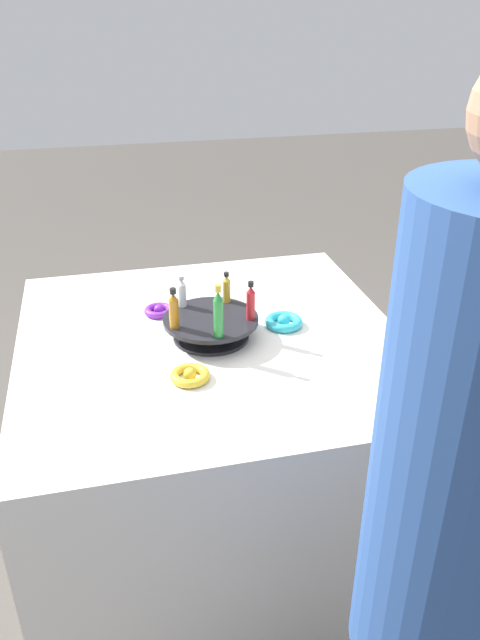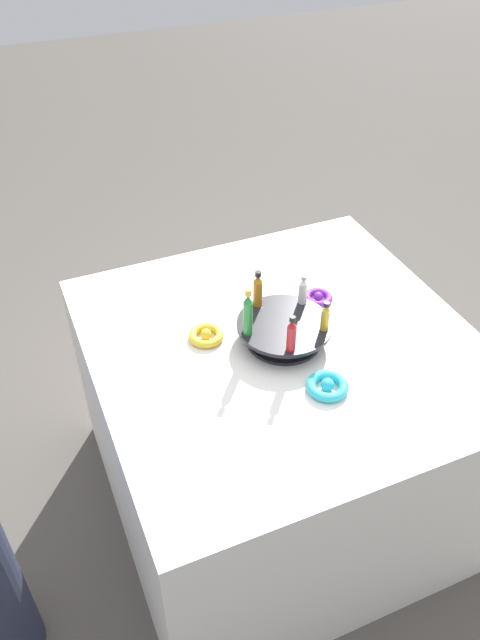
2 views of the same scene
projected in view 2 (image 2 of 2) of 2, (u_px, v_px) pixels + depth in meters
ground_plane at (274, 490)px, 2.23m from camera, size 12.00×12.00×0.00m
party_table at (278, 424)px, 2.00m from camera, size 1.07×1.07×0.72m
display_stand at (284, 330)px, 1.75m from camera, size 0.27×0.27×0.06m
bottle_green at (248, 314)px, 1.66m from camera, size 0.03×0.03×0.15m
bottle_red at (291, 335)px, 1.62m from camera, size 0.02×0.02×0.11m
bottle_gold at (325, 317)px, 1.69m from camera, size 0.02×0.02×0.09m
bottle_clear at (303, 290)px, 1.78m from camera, size 0.02×0.02×0.09m
bottle_amber at (258, 290)px, 1.77m from camera, size 0.03×0.03×0.12m
ribbon_bow_gold at (206, 335)px, 1.78m from camera, size 0.10×0.10×0.03m
ribbon_bow_teal at (327, 386)px, 1.62m from camera, size 0.11×0.11×0.04m
ribbon_bow_purple at (318, 297)px, 1.91m from camera, size 0.09×0.09×0.03m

